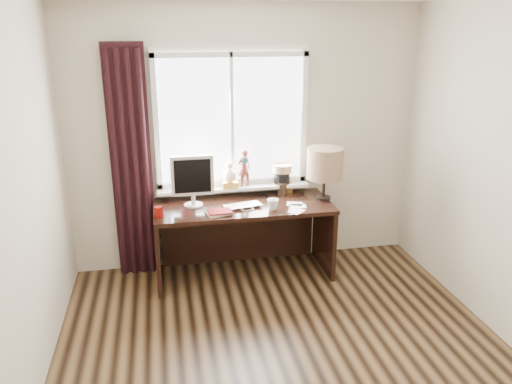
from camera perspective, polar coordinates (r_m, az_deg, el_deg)
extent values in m
cube|color=brown|center=(3.79, 4.67, -20.70)|extent=(3.50, 4.00, 0.00)
cube|color=#C0B69F|center=(5.00, -1.09, 6.02)|extent=(3.50, 0.00, 2.60)
cube|color=#C0B69F|center=(3.15, -27.08, -3.93)|extent=(0.00, 4.00, 2.60)
imported|color=silver|center=(4.71, -1.51, -1.60)|extent=(0.39, 0.30, 0.03)
imported|color=white|center=(4.64, 1.92, -1.39)|extent=(0.15, 0.15, 0.11)
cylinder|color=#7C0904|center=(4.56, -11.07, -2.23)|extent=(0.07, 0.07, 0.10)
cube|color=white|center=(4.92, -2.81, 8.17)|extent=(1.40, 0.02, 1.30)
cube|color=silver|center=(5.05, -2.66, 1.13)|extent=(1.50, 0.05, 0.05)
cube|color=silver|center=(4.82, -2.89, 15.44)|extent=(1.50, 0.05, 0.05)
cube|color=silver|center=(4.85, -11.35, 7.67)|extent=(0.05, 0.05, 1.40)
cube|color=silver|center=(5.05, 5.48, 8.38)|extent=(0.05, 0.05, 1.40)
cube|color=silver|center=(4.90, -2.77, 8.12)|extent=(0.03, 0.05, 1.30)
cube|color=silver|center=(5.02, -2.57, 0.53)|extent=(1.52, 0.18, 0.03)
cylinder|color=#6F0209|center=(4.90, -7.97, 1.74)|extent=(0.15, 0.15, 0.27)
cube|color=gold|center=(4.97, -2.98, 0.88)|extent=(0.15, 0.12, 0.06)
sphere|color=beige|center=(4.94, -3.00, 1.93)|extent=(0.13, 0.13, 0.13)
sphere|color=beige|center=(4.91, -3.02, 3.05)|extent=(0.07, 0.07, 0.07)
imported|color=brown|center=(4.97, -1.33, 2.80)|extent=(0.16, 0.13, 0.38)
cylinder|color=#1E4C51|center=(4.93, -1.31, 3.69)|extent=(0.11, 0.11, 0.05)
cylinder|color=black|center=(5.08, 3.00, 1.67)|extent=(0.16, 0.16, 0.12)
cylinder|color=#8C6B4C|center=(5.06, 3.02, 2.75)|extent=(0.20, 0.20, 0.08)
cube|color=black|center=(4.90, -14.05, 3.08)|extent=(0.38, 0.05, 2.25)
cylinder|color=black|center=(4.88, -15.68, 2.58)|extent=(0.06, 0.06, 2.20)
cylinder|color=black|center=(4.88, -14.63, 2.65)|extent=(0.06, 0.06, 2.20)
cylinder|color=black|center=(4.87, -13.57, 2.72)|extent=(0.06, 0.06, 2.20)
cylinder|color=black|center=(4.87, -12.52, 2.79)|extent=(0.06, 0.06, 2.20)
cube|color=black|center=(4.80, -1.46, -1.66)|extent=(1.70, 0.70, 0.04)
cube|color=black|center=(4.88, -11.12, -6.40)|extent=(0.04, 0.64, 0.71)
cube|color=black|center=(5.13, 7.79, -4.95)|extent=(0.04, 0.64, 0.71)
cube|color=black|center=(5.24, -2.04, -4.24)|extent=(1.60, 0.03, 0.71)
cylinder|color=beige|center=(4.79, -7.15, -1.47)|extent=(0.18, 0.18, 0.01)
cylinder|color=beige|center=(4.77, -7.18, -0.82)|extent=(0.04, 0.04, 0.10)
cube|color=beige|center=(4.70, -7.29, 1.88)|extent=(0.40, 0.04, 0.38)
cube|color=black|center=(4.68, -7.27, 1.79)|extent=(0.34, 0.01, 0.32)
cube|color=beige|center=(4.57, -4.30, -2.39)|extent=(0.25, 0.21, 0.02)
cube|color=#6E060A|center=(4.55, -4.16, -2.23)|extent=(0.22, 0.16, 0.01)
cylinder|color=black|center=(5.05, 3.03, 0.36)|extent=(0.09, 0.09, 0.12)
cylinder|color=black|center=(5.04, 2.85, 0.93)|extent=(0.01, 0.01, 0.22)
cylinder|color=black|center=(5.04, 3.19, 0.72)|extent=(0.01, 0.01, 0.19)
cylinder|color=black|center=(5.05, 3.00, 1.12)|extent=(0.01, 0.01, 0.25)
cylinder|color=black|center=(5.06, 3.20, 0.69)|extent=(0.01, 0.01, 0.17)
cube|color=gold|center=(5.11, 3.63, 0.64)|extent=(0.10, 0.04, 0.13)
cube|color=#996633|center=(5.10, 3.66, 0.60)|extent=(0.07, 0.02, 0.10)
cylinder|color=black|center=(4.97, 7.69, -0.67)|extent=(0.14, 0.14, 0.03)
cylinder|color=black|center=(4.93, 7.75, 0.70)|extent=(0.03, 0.03, 0.22)
cylinder|color=tan|center=(4.86, 7.87, 3.28)|extent=(0.35, 0.35, 0.30)
cube|color=white|center=(4.76, 4.84, -1.61)|extent=(0.17, 0.14, 0.00)
cube|color=white|center=(4.81, 4.43, -1.36)|extent=(0.18, 0.15, 0.00)
cube|color=white|center=(4.63, 4.66, -2.21)|extent=(0.19, 0.18, 0.00)
torus|color=black|center=(4.76, -0.35, -1.51)|extent=(0.14, 0.14, 0.01)
torus|color=black|center=(4.89, 1.92, -0.94)|extent=(0.14, 0.14, 0.01)
torus|color=black|center=(5.00, 0.82, -0.50)|extent=(0.10, 0.10, 0.01)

